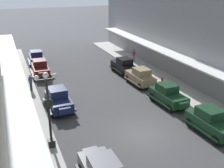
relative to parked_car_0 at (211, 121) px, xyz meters
The scene contains 14 objects.
ground_plane 5.02m from the parked_car_0, 162.02° to the left, with size 200.00×200.00×0.00m, color #424244.
sidewalk_left 12.31m from the parked_car_0, behind, with size 3.00×60.00×0.15m, color #B7B5AD.
sidewalk_right 3.31m from the parked_car_0, 28.42° to the left, with size 3.00×60.00×0.15m, color #B7B5AD.
parked_car_0 is the anchor object (origin of this frame).
parked_car_1 20.07m from the parked_car_0, 118.53° to the left, with size 2.20×4.28×1.84m.
parked_car_3 14.99m from the parked_car_0, 90.70° to the left, with size 2.27×4.31×1.84m.
parked_car_4 12.38m from the parked_car_0, 139.68° to the left, with size 2.24×4.30×1.84m.
parked_car_5 10.69m from the parked_car_0, 90.95° to the left, with size 2.30×4.32×1.84m.
parked_car_6 5.37m from the parked_car_0, 91.92° to the left, with size 2.30×4.32×1.84m.
parked_car_7 24.41m from the parked_car_0, 112.57° to the left, with size 2.26×4.30×1.84m.
lamp_post_with_clock 11.50m from the parked_car_0, 168.41° to the left, with size 1.42×0.44×5.16m.
fire_hydrant 9.46m from the parked_car_0, 79.88° to the left, with size 0.24×0.24×0.82m.
pedestrian_0 17.09m from the parked_car_0, 130.88° to the left, with size 0.36×0.24×1.64m.
pedestrian_1 18.59m from the parked_car_0, 81.29° to the left, with size 0.36×0.28×1.67m.
Camera 1 is at (-8.50, -15.14, 10.48)m, focal length 44.04 mm.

